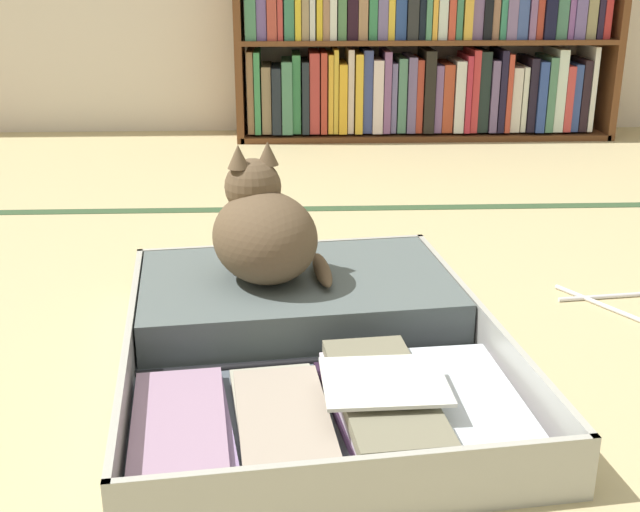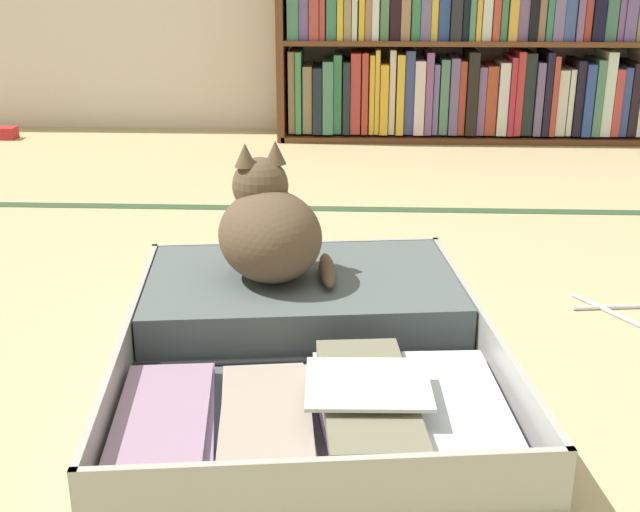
{
  "view_description": "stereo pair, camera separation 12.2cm",
  "coord_description": "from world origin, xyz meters",
  "px_view_note": "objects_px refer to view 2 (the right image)",
  "views": [
    {
      "loc": [
        -0.1,
        -1.2,
        0.7
      ],
      "look_at": [
        -0.04,
        0.21,
        0.19
      ],
      "focal_mm": 45.35,
      "sensor_mm": 36.0,
      "label": 1
    },
    {
      "loc": [
        0.02,
        -1.2,
        0.7
      ],
      "look_at": [
        -0.04,
        0.21,
        0.19
      ],
      "focal_mm": 45.35,
      "sensor_mm": 36.0,
      "label": 2
    }
  ],
  "objects_px": {
    "black_cat": "(268,230)",
    "small_red_pouch": "(4,133)",
    "bookshelf": "(466,46)",
    "open_suitcase": "(308,333)"
  },
  "relations": [
    {
      "from": "bookshelf",
      "to": "small_red_pouch",
      "type": "xyz_separation_m",
      "value": [
        -1.94,
        -0.1,
        -0.36
      ]
    },
    {
      "from": "small_red_pouch",
      "to": "black_cat",
      "type": "bearing_deg",
      "value": -53.83
    },
    {
      "from": "small_red_pouch",
      "to": "bookshelf",
      "type": "bearing_deg",
      "value": 2.99
    },
    {
      "from": "black_cat",
      "to": "small_red_pouch",
      "type": "height_order",
      "value": "black_cat"
    },
    {
      "from": "open_suitcase",
      "to": "small_red_pouch",
      "type": "xyz_separation_m",
      "value": [
        -1.41,
        1.95,
        -0.02
      ]
    },
    {
      "from": "bookshelf",
      "to": "black_cat",
      "type": "bearing_deg",
      "value": -108.03
    },
    {
      "from": "bookshelf",
      "to": "black_cat",
      "type": "height_order",
      "value": "bookshelf"
    },
    {
      "from": "black_cat",
      "to": "bookshelf",
      "type": "bearing_deg",
      "value": 71.97
    },
    {
      "from": "black_cat",
      "to": "small_red_pouch",
      "type": "distance_m",
      "value": 2.25
    },
    {
      "from": "open_suitcase",
      "to": "black_cat",
      "type": "xyz_separation_m",
      "value": [
        -0.09,
        0.14,
        0.16
      ]
    }
  ]
}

